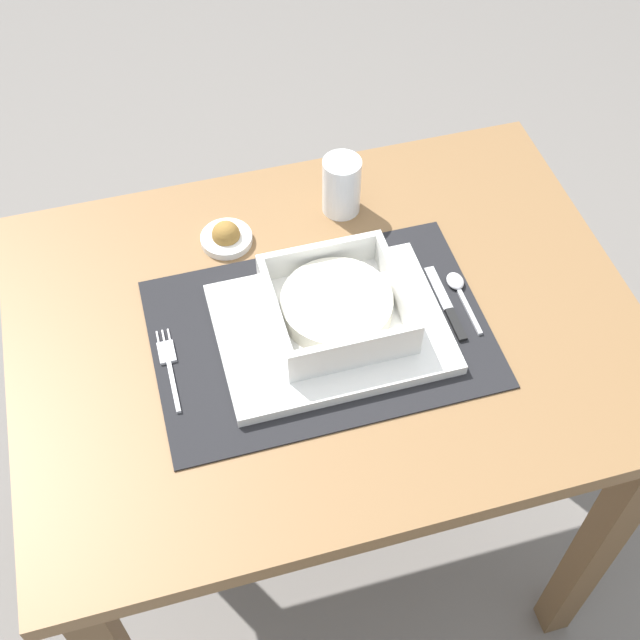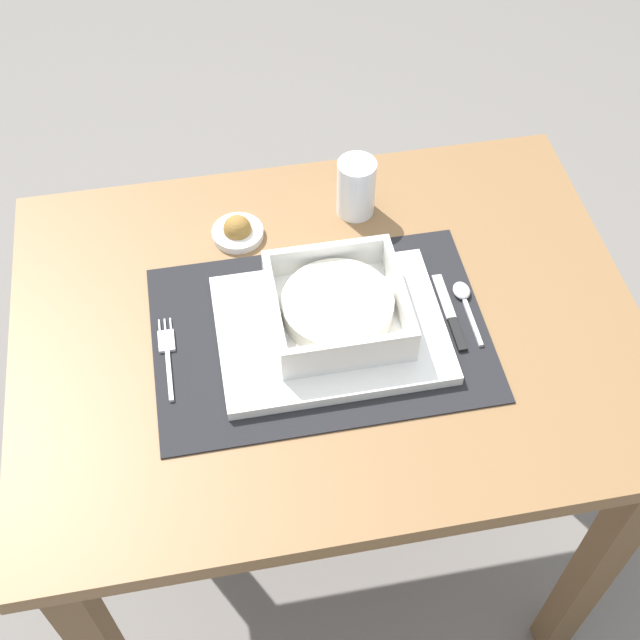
{
  "view_description": "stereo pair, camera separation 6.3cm",
  "coord_description": "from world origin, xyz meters",
  "px_view_note": "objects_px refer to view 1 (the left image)",
  "views": [
    {
      "loc": [
        -0.2,
        -0.69,
        1.66
      ],
      "look_at": [
        -0.01,
        -0.02,
        0.77
      ],
      "focal_mm": 47.43,
      "sensor_mm": 36.0,
      "label": 1
    },
    {
      "loc": [
        -0.14,
        -0.71,
        1.66
      ],
      "look_at": [
        -0.01,
        -0.02,
        0.77
      ],
      "focal_mm": 47.43,
      "sensor_mm": 36.0,
      "label": 2
    }
  ],
  "objects_px": {
    "dining_table": "(325,371)",
    "fork": "(169,363)",
    "spoon": "(458,287)",
    "condiment_saucer": "(226,237)",
    "porridge_bowl": "(337,307)",
    "butter_knife": "(448,308)",
    "drinking_glass": "(341,188)",
    "bread_knife": "(435,309)"
  },
  "relations": [
    {
      "from": "dining_table",
      "to": "fork",
      "type": "bearing_deg",
      "value": -175.37
    },
    {
      "from": "spoon",
      "to": "condiment_saucer",
      "type": "relative_size",
      "value": 1.46
    },
    {
      "from": "porridge_bowl",
      "to": "butter_knife",
      "type": "bearing_deg",
      "value": -6.16
    },
    {
      "from": "fork",
      "to": "drinking_glass",
      "type": "distance_m",
      "value": 0.38
    },
    {
      "from": "condiment_saucer",
      "to": "spoon",
      "type": "bearing_deg",
      "value": -31.53
    },
    {
      "from": "bread_knife",
      "to": "drinking_glass",
      "type": "distance_m",
      "value": 0.25
    },
    {
      "from": "butter_knife",
      "to": "bread_knife",
      "type": "distance_m",
      "value": 0.02
    },
    {
      "from": "spoon",
      "to": "condiment_saucer",
      "type": "distance_m",
      "value": 0.35
    },
    {
      "from": "dining_table",
      "to": "condiment_saucer",
      "type": "distance_m",
      "value": 0.25
    },
    {
      "from": "drinking_glass",
      "to": "porridge_bowl",
      "type": "bearing_deg",
      "value": -108.09
    },
    {
      "from": "dining_table",
      "to": "spoon",
      "type": "relative_size",
      "value": 7.73
    },
    {
      "from": "fork",
      "to": "butter_knife",
      "type": "bearing_deg",
      "value": 2.07
    },
    {
      "from": "dining_table",
      "to": "butter_knife",
      "type": "relative_size",
      "value": 6.38
    },
    {
      "from": "spoon",
      "to": "porridge_bowl",
      "type": "bearing_deg",
      "value": -174.06
    },
    {
      "from": "bread_knife",
      "to": "condiment_saucer",
      "type": "xyz_separation_m",
      "value": [
        -0.25,
        0.21,
        0.0
      ]
    },
    {
      "from": "drinking_glass",
      "to": "dining_table",
      "type": "bearing_deg",
      "value": -111.87
    },
    {
      "from": "spoon",
      "to": "dining_table",
      "type": "bearing_deg",
      "value": -177.84
    },
    {
      "from": "bread_knife",
      "to": "butter_knife",
      "type": "bearing_deg",
      "value": -9.16
    },
    {
      "from": "porridge_bowl",
      "to": "fork",
      "type": "height_order",
      "value": "porridge_bowl"
    },
    {
      "from": "fork",
      "to": "spoon",
      "type": "distance_m",
      "value": 0.42
    },
    {
      "from": "dining_table",
      "to": "butter_knife",
      "type": "xyz_separation_m",
      "value": [
        0.17,
        -0.03,
        0.13
      ]
    },
    {
      "from": "butter_knife",
      "to": "drinking_glass",
      "type": "bearing_deg",
      "value": 111.29
    },
    {
      "from": "spoon",
      "to": "bread_knife",
      "type": "distance_m",
      "value": 0.05
    },
    {
      "from": "spoon",
      "to": "fork",
      "type": "bearing_deg",
      "value": -175.43
    },
    {
      "from": "butter_knife",
      "to": "dining_table",
      "type": "bearing_deg",
      "value": 171.29
    },
    {
      "from": "porridge_bowl",
      "to": "drinking_glass",
      "type": "height_order",
      "value": "drinking_glass"
    },
    {
      "from": "dining_table",
      "to": "porridge_bowl",
      "type": "height_order",
      "value": "porridge_bowl"
    },
    {
      "from": "dining_table",
      "to": "condiment_saucer",
      "type": "xyz_separation_m",
      "value": [
        -0.1,
        0.18,
        0.14
      ]
    },
    {
      "from": "porridge_bowl",
      "to": "dining_table",
      "type": "bearing_deg",
      "value": 133.25
    },
    {
      "from": "dining_table",
      "to": "bread_knife",
      "type": "distance_m",
      "value": 0.2
    },
    {
      "from": "dining_table",
      "to": "bread_knife",
      "type": "bearing_deg",
      "value": -10.19
    },
    {
      "from": "spoon",
      "to": "bread_knife",
      "type": "xyz_separation_m",
      "value": [
        -0.05,
        -0.03,
        -0.0
      ]
    },
    {
      "from": "butter_knife",
      "to": "fork",
      "type": "bearing_deg",
      "value": 179.44
    },
    {
      "from": "dining_table",
      "to": "fork",
      "type": "xyz_separation_m",
      "value": [
        -0.22,
        -0.02,
        0.13
      ]
    },
    {
      "from": "bread_knife",
      "to": "fork",
      "type": "bearing_deg",
      "value": 175.94
    },
    {
      "from": "butter_knife",
      "to": "condiment_saucer",
      "type": "xyz_separation_m",
      "value": [
        -0.27,
        0.21,
        0.0
      ]
    },
    {
      "from": "spoon",
      "to": "butter_knife",
      "type": "relative_size",
      "value": 0.83
    },
    {
      "from": "butter_knife",
      "to": "condiment_saucer",
      "type": "bearing_deg",
      "value": 143.04
    },
    {
      "from": "fork",
      "to": "bread_knife",
      "type": "height_order",
      "value": "bread_knife"
    },
    {
      "from": "dining_table",
      "to": "porridge_bowl",
      "type": "bearing_deg",
      "value": -46.75
    },
    {
      "from": "fork",
      "to": "drinking_glass",
      "type": "bearing_deg",
      "value": 40.01
    },
    {
      "from": "bread_knife",
      "to": "porridge_bowl",
      "type": "bearing_deg",
      "value": 171.21
    }
  ]
}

